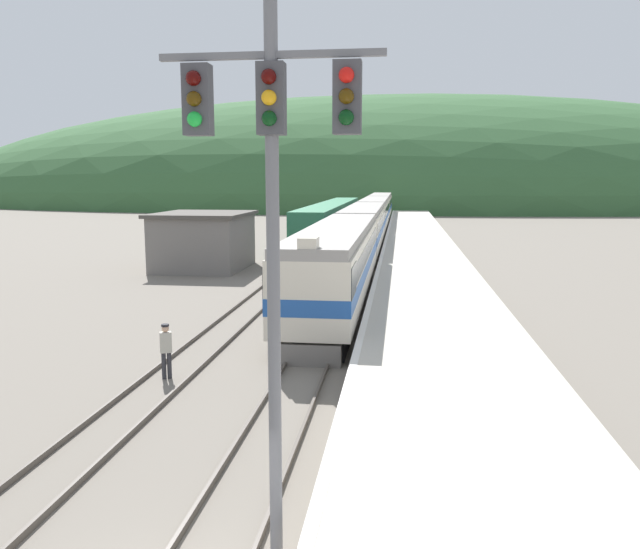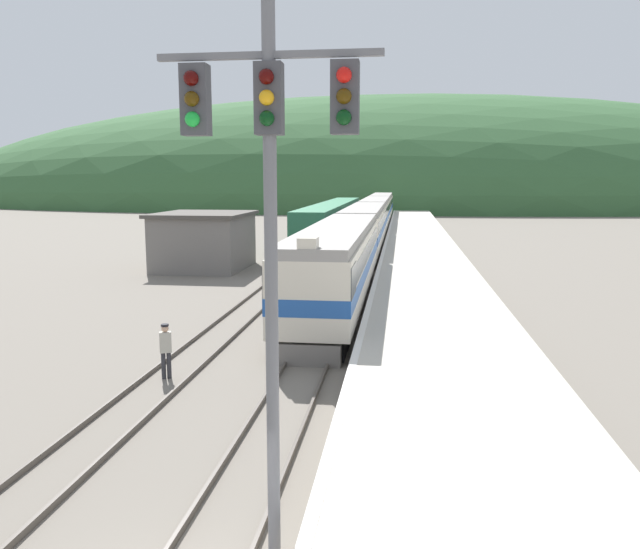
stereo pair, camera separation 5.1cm
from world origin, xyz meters
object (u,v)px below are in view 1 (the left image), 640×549
object	(u,v)px
carriage_second	(364,228)
signal_mast_main	(272,187)
track_worker	(166,348)
carriage_fourth	(381,206)
siding_train	(332,220)
express_train_lead_car	(338,263)
carriage_third	(375,214)

from	to	relation	value
carriage_second	signal_mast_main	xyz separation A→B (m)	(1.17, -42.90, 4.01)
signal_mast_main	track_worker	world-z (taller)	signal_mast_main
carriage_second	carriage_fourth	size ratio (longest dim) A/B	1.00
carriage_fourth	track_worker	bearing A→B (deg)	-93.22
siding_train	signal_mast_main	bearing A→B (deg)	-84.60
express_train_lead_car	track_worker	xyz separation A→B (m)	(-4.24, -12.03, -1.17)
carriage_fourth	siding_train	world-z (taller)	carriage_fourth
carriage_third	carriage_fourth	size ratio (longest dim) A/B	1.00
carriage_fourth	siding_train	xyz separation A→B (m)	(-4.19, -28.03, -0.25)
siding_train	carriage_second	bearing A→B (deg)	-73.02
track_worker	siding_train	bearing A→B (deg)	89.94
signal_mast_main	siding_train	bearing A→B (deg)	95.40
carriage_fourth	signal_mast_main	world-z (taller)	signal_mast_main
carriage_third	signal_mast_main	world-z (taller)	signal_mast_main
carriage_fourth	express_train_lead_car	bearing A→B (deg)	-90.00
carriage_third	signal_mast_main	xyz separation A→B (m)	(1.17, -63.77, 4.01)
carriage_fourth	siding_train	size ratio (longest dim) A/B	0.54
carriage_fourth	siding_train	distance (m)	28.34
siding_train	express_train_lead_car	bearing A→B (deg)	-83.25
express_train_lead_car	signal_mast_main	distance (m)	21.67
express_train_lead_car	carriage_second	distance (m)	21.64
express_train_lead_car	carriage_fourth	distance (m)	63.37
express_train_lead_car	carriage_fourth	world-z (taller)	express_train_lead_car
carriage_third	siding_train	distance (m)	8.30
express_train_lead_car	siding_train	bearing A→B (deg)	96.75
track_worker	express_train_lead_car	bearing A→B (deg)	70.60
signal_mast_main	carriage_fourth	bearing A→B (deg)	90.79
carriage_third	carriage_fourth	xyz separation A→B (m)	(0.00, 20.87, 0.00)
express_train_lead_car	carriage_second	world-z (taller)	express_train_lead_car
express_train_lead_car	track_worker	distance (m)	12.81
express_train_lead_car	carriage_third	size ratio (longest dim) A/B	1.05
signal_mast_main	carriage_third	bearing A→B (deg)	91.05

